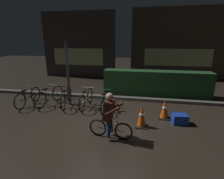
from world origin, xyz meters
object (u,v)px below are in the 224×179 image
object	(u,v)px
parked_bike_left_mid	(49,96)
traffic_cone_far	(165,109)
traffic_cone_near	(142,116)
blue_crate	(180,119)
parked_bike_right_mid	(104,101)
cyclist	(110,115)
street_post	(68,74)
parked_bike_leftmost	(28,97)
parked_bike_center_right	(86,99)
parked_bike_center_left	(66,97)

from	to	relation	value
parked_bike_left_mid	traffic_cone_far	xyz separation A→B (m)	(4.40, -0.50, -0.02)
traffic_cone_near	blue_crate	world-z (taller)	traffic_cone_near
traffic_cone_far	blue_crate	distance (m)	0.56
parked_bike_left_mid	parked_bike_right_mid	distance (m)	2.29
traffic_cone_near	traffic_cone_far	distance (m)	1.02
parked_bike_left_mid	cyclist	world-z (taller)	cyclist
street_post	traffic_cone_far	world-z (taller)	street_post
traffic_cone_far	parked_bike_leftmost	bearing A→B (deg)	177.12
parked_bike_leftmost	parked_bike_center_right	size ratio (longest dim) A/B	0.98
parked_bike_right_mid	cyclist	distance (m)	1.95
parked_bike_center_left	blue_crate	size ratio (longest dim) A/B	3.50
parked_bike_leftmost	parked_bike_center_left	xyz separation A→B (m)	(1.50, 0.22, 0.01)
parked_bike_left_mid	traffic_cone_far	bearing A→B (deg)	-83.11
parked_bike_leftmost	cyclist	xyz separation A→B (m)	(3.63, -1.71, 0.31)
parked_bike_leftmost	traffic_cone_far	size ratio (longest dim) A/B	2.32
cyclist	blue_crate	bearing A→B (deg)	36.32
parked_bike_right_mid	blue_crate	bearing A→B (deg)	-109.32
traffic_cone_far	cyclist	world-z (taller)	cyclist
cyclist	parked_bike_right_mid	bearing A→B (deg)	113.65
traffic_cone_near	parked_bike_right_mid	bearing A→B (deg)	141.74
parked_bike_center_right	traffic_cone_far	distance (m)	2.91
street_post	parked_bike_center_left	xyz separation A→B (m)	(-0.10, -0.10, -0.93)
parked_bike_leftmost	parked_bike_center_right	world-z (taller)	parked_bike_center_right
parked_bike_left_mid	street_post	bearing A→B (deg)	-70.33
parked_bike_left_mid	parked_bike_leftmost	bearing A→B (deg)	120.37
parked_bike_center_left	traffic_cone_near	world-z (taller)	parked_bike_center_left
street_post	parked_bike_center_right	size ratio (longest dim) A/B	1.62
street_post	blue_crate	bearing A→B (deg)	-12.64
parked_bike_right_mid	cyclist	bearing A→B (deg)	-166.87
traffic_cone_far	parked_bike_center_right	bearing A→B (deg)	169.93
parked_bike_center_right	blue_crate	size ratio (longest dim) A/B	3.54
parked_bike_center_left	traffic_cone_near	distance (m)	3.18
parked_bike_leftmost	traffic_cone_near	size ratio (longest dim) A/B	2.24
parked_bike_right_mid	traffic_cone_near	world-z (taller)	parked_bike_right_mid
blue_crate	parked_bike_leftmost	bearing A→B (deg)	174.19
parked_bike_center_left	cyclist	xyz separation A→B (m)	(2.13, -1.94, 0.30)
traffic_cone_near	cyclist	world-z (taller)	cyclist
street_post	parked_bike_left_mid	world-z (taller)	street_post
street_post	parked_bike_left_mid	size ratio (longest dim) A/B	1.60
traffic_cone_near	cyclist	distance (m)	1.14
parked_bike_right_mid	blue_crate	xyz separation A→B (m)	(2.55, -0.69, -0.17)
parked_bike_left_mid	traffic_cone_near	distance (m)	3.87
parked_bike_right_mid	traffic_cone_far	size ratio (longest dim) A/B	2.34
traffic_cone_near	blue_crate	size ratio (longest dim) A/B	1.54
street_post	parked_bike_right_mid	distance (m)	1.75
traffic_cone_near	street_post	bearing A→B (deg)	155.45
street_post	parked_bike_right_mid	bearing A→B (deg)	-8.03
parked_bike_center_left	blue_crate	bearing A→B (deg)	-111.28
street_post	blue_crate	size ratio (longest dim) A/B	5.73
parked_bike_leftmost	parked_bike_right_mid	bearing A→B (deg)	-85.67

